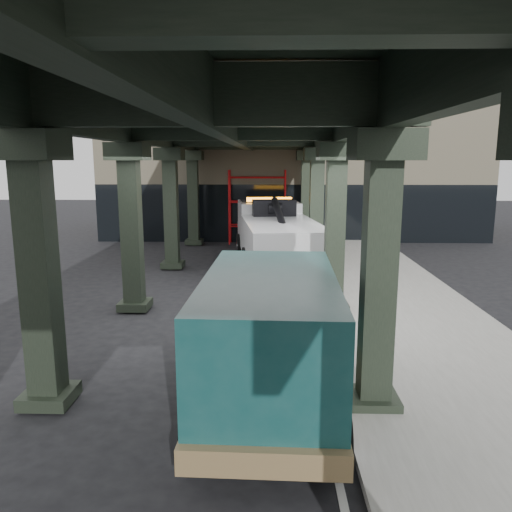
# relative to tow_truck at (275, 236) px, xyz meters

# --- Properties ---
(ground) EXTENTS (90.00, 90.00, 0.00)m
(ground) POSITION_rel_tow_truck_xyz_m (-0.91, -7.57, -1.49)
(ground) COLOR black
(ground) RESTS_ON ground
(sidewalk) EXTENTS (5.00, 40.00, 0.15)m
(sidewalk) POSITION_rel_tow_truck_xyz_m (3.59, -5.57, -1.41)
(sidewalk) COLOR gray
(sidewalk) RESTS_ON ground
(lane_stripe) EXTENTS (0.12, 38.00, 0.01)m
(lane_stripe) POSITION_rel_tow_truck_xyz_m (0.79, -5.57, -1.48)
(lane_stripe) COLOR silver
(lane_stripe) RESTS_ON ground
(viaduct) EXTENTS (7.40, 32.00, 6.40)m
(viaduct) POSITION_rel_tow_truck_xyz_m (-1.31, -5.57, 3.97)
(viaduct) COLOR black
(viaduct) RESTS_ON ground
(building) EXTENTS (22.00, 10.00, 8.00)m
(building) POSITION_rel_tow_truck_xyz_m (1.09, 12.43, 2.51)
(building) COLOR #C6B793
(building) RESTS_ON ground
(scaffolding) EXTENTS (3.08, 0.88, 4.00)m
(scaffolding) POSITION_rel_tow_truck_xyz_m (-0.91, 7.08, 0.62)
(scaffolding) COLOR red
(scaffolding) RESTS_ON ground
(tow_truck) EXTENTS (3.68, 9.53, 3.05)m
(tow_truck) POSITION_rel_tow_truck_xyz_m (0.00, 0.00, 0.00)
(tow_truck) COLOR black
(tow_truck) RESTS_ON ground
(towed_van) EXTENTS (2.67, 6.30, 2.53)m
(towed_van) POSITION_rel_tow_truck_xyz_m (-0.19, -11.31, -0.13)
(towed_van) COLOR #124242
(towed_van) RESTS_ON ground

